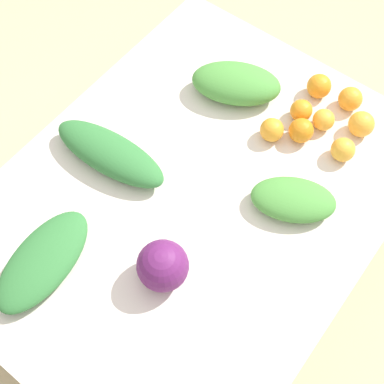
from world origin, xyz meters
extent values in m
plane|color=#C6B289|center=(0.00, 0.00, 0.00)|extent=(8.00, 8.00, 0.00)
cube|color=silver|center=(0.00, 0.00, 0.74)|extent=(1.38, 1.05, 0.03)
cylinder|color=olive|center=(-0.63, -0.47, 0.36)|extent=(0.06, 0.06, 0.73)
sphere|color=#601E5B|center=(0.25, 0.09, 0.83)|extent=(0.14, 0.14, 0.14)
ellipsoid|color=#337538|center=(0.06, -0.27, 0.80)|extent=(0.17, 0.40, 0.09)
ellipsoid|color=#4C933D|center=(-0.40, -0.12, 0.81)|extent=(0.28, 0.34, 0.10)
ellipsoid|color=#4C933D|center=(-0.15, 0.26, 0.79)|extent=(0.25, 0.29, 0.07)
ellipsoid|color=#337538|center=(0.43, -0.19, 0.79)|extent=(0.35, 0.20, 0.07)
sphere|color=#F9A833|center=(-0.46, 0.18, 0.79)|extent=(0.07, 0.07, 0.07)
sphere|color=orange|center=(-0.37, 0.14, 0.79)|extent=(0.08, 0.08, 0.08)
sphere|color=orange|center=(-0.44, 0.10, 0.79)|extent=(0.07, 0.07, 0.07)
sphere|color=orange|center=(-0.58, 0.20, 0.79)|extent=(0.08, 0.08, 0.08)
sphere|color=#F9A833|center=(-0.51, 0.28, 0.80)|extent=(0.08, 0.08, 0.08)
sphere|color=#F9A833|center=(-0.39, 0.28, 0.79)|extent=(0.08, 0.08, 0.08)
sphere|color=orange|center=(-0.56, 0.10, 0.80)|extent=(0.08, 0.08, 0.08)
sphere|color=orange|center=(-0.32, 0.07, 0.79)|extent=(0.08, 0.08, 0.08)
camera|label=1|loc=(0.61, 0.47, 2.17)|focal=50.00mm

